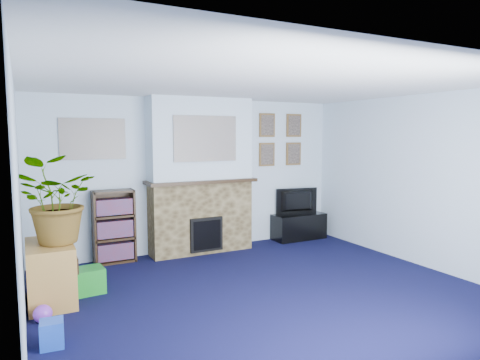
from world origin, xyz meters
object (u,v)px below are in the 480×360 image
tv_stand (299,226)px  sideboard (50,271)px  television (298,201)px  bookshelf (114,228)px

tv_stand → sideboard: 4.24m
sideboard → television: bearing=15.5°
tv_stand → bookshelf: 3.18m
bookshelf → sideboard: (-0.92, -1.19, -0.15)m
sideboard → tv_stand: bearing=15.3°
bookshelf → sideboard: bearing=-127.5°
bookshelf → television: bearing=-1.0°
television → sideboard: 4.25m
television → bookshelf: bookshelf is taller
tv_stand → television: size_ratio=1.22×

